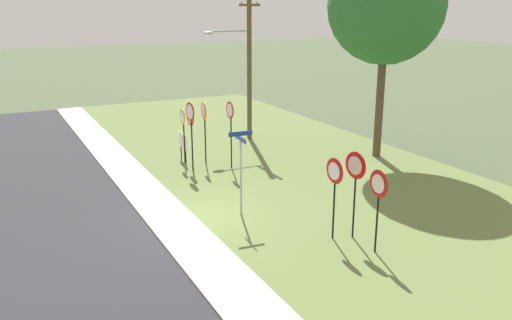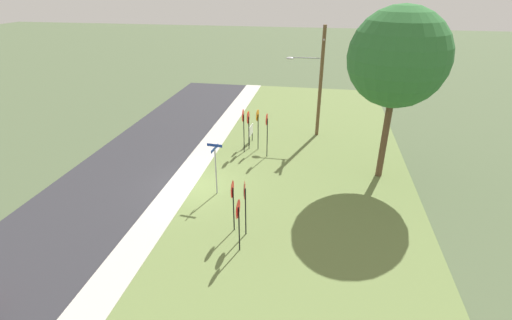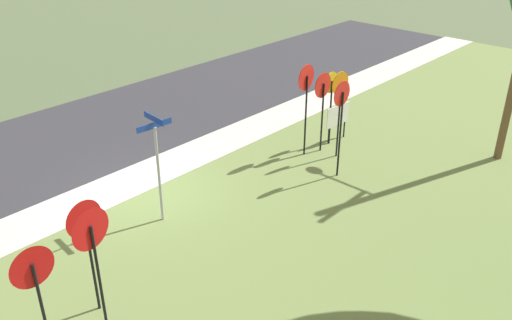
# 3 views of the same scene
# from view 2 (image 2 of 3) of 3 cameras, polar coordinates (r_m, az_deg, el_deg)

# --- Properties ---
(ground_plane) EXTENTS (160.00, 160.00, 0.00)m
(ground_plane) POSITION_cam_2_polar(r_m,az_deg,el_deg) (20.52, -9.56, -4.08)
(ground_plane) COLOR #4C5B3D
(road_asphalt) EXTENTS (44.00, 6.40, 0.01)m
(road_asphalt) POSITION_cam_2_polar(r_m,az_deg,el_deg) (22.50, -21.18, -2.74)
(road_asphalt) COLOR #2D2D33
(road_asphalt) RESTS_ON ground_plane
(sidewalk_strip) EXTENTS (44.00, 1.60, 0.06)m
(sidewalk_strip) POSITION_cam_2_polar(r_m,az_deg,el_deg) (20.77, -11.65, -3.78)
(sidewalk_strip) COLOR #BCB7AD
(sidewalk_strip) RESTS_ON ground_plane
(grass_median) EXTENTS (44.00, 12.00, 0.04)m
(grass_median) POSITION_cam_2_polar(r_m,az_deg,el_deg) (19.46, 7.42, -5.66)
(grass_median) COLOR olive
(grass_median) RESTS_ON ground_plane
(stop_sign_near_left) EXTENTS (0.72, 0.09, 2.90)m
(stop_sign_near_left) POSITION_cam_2_polar(r_m,az_deg,el_deg) (22.73, 1.72, 5.38)
(stop_sign_near_left) COLOR black
(stop_sign_near_left) RESTS_ON grass_median
(stop_sign_near_right) EXTENTS (0.68, 0.10, 2.44)m
(stop_sign_near_right) POSITION_cam_2_polar(r_m,az_deg,el_deg) (24.64, -1.22, 6.19)
(stop_sign_near_right) COLOR black
(stop_sign_near_right) RESTS_ON grass_median
(stop_sign_far_left) EXTENTS (0.80, 0.11, 2.93)m
(stop_sign_far_left) POSITION_cam_2_polar(r_m,az_deg,el_deg) (23.41, -2.00, 6.13)
(stop_sign_far_left) COLOR black
(stop_sign_far_left) RESTS_ON grass_median
(stop_sign_far_center) EXTENTS (0.73, 0.11, 2.76)m
(stop_sign_far_center) POSITION_cam_2_polar(r_m,az_deg,el_deg) (23.85, 0.27, 6.15)
(stop_sign_far_center) COLOR black
(stop_sign_far_center) RESTS_ON grass_median
(stop_sign_far_right) EXTENTS (0.79, 0.09, 2.59)m
(stop_sign_far_right) POSITION_cam_2_polar(r_m,az_deg,el_deg) (23.98, -1.20, 5.98)
(stop_sign_far_right) COLOR black
(stop_sign_far_right) RESTS_ON grass_median
(yield_sign_near_left) EXTENTS (0.78, 0.10, 2.45)m
(yield_sign_near_left) POSITION_cam_2_polar(r_m,az_deg,el_deg) (14.71, -2.85, -8.39)
(yield_sign_near_left) COLOR black
(yield_sign_near_left) RESTS_ON grass_median
(yield_sign_near_right) EXTENTS (0.81, 0.15, 2.69)m
(yield_sign_near_right) POSITION_cam_2_polar(r_m,az_deg,el_deg) (15.50, -1.80, -5.55)
(yield_sign_near_right) COLOR black
(yield_sign_near_right) RESTS_ON grass_median
(yield_sign_far_left) EXTENTS (0.78, 0.11, 2.52)m
(yield_sign_far_left) POSITION_cam_2_polar(r_m,az_deg,el_deg) (15.86, -3.72, -5.37)
(yield_sign_far_left) COLOR black
(yield_sign_far_left) RESTS_ON grass_median
(street_name_post) EXTENTS (0.96, 0.81, 2.87)m
(street_name_post) POSITION_cam_2_polar(r_m,az_deg,el_deg) (18.81, -6.35, -0.72)
(street_name_post) COLOR #9EA0A8
(street_name_post) RESTS_ON grass_median
(utility_pole) EXTENTS (2.10, 2.58, 7.67)m
(utility_pole) POSITION_cam_2_polar(r_m,az_deg,el_deg) (26.10, 9.70, 12.52)
(utility_pole) COLOR brown
(utility_pole) RESTS_ON grass_median
(notice_board) EXTENTS (1.10, 0.11, 1.25)m
(notice_board) POSITION_cam_2_polar(r_m,az_deg,el_deg) (25.29, -0.82, 4.48)
(notice_board) COLOR black
(notice_board) RESTS_ON grass_median
(oak_tree_left) EXTENTS (5.07, 5.07, 9.27)m
(oak_tree_left) POSITION_cam_2_polar(r_m,az_deg,el_deg) (20.33, 21.36, 14.66)
(oak_tree_left) COLOR brown
(oak_tree_left) RESTS_ON grass_median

